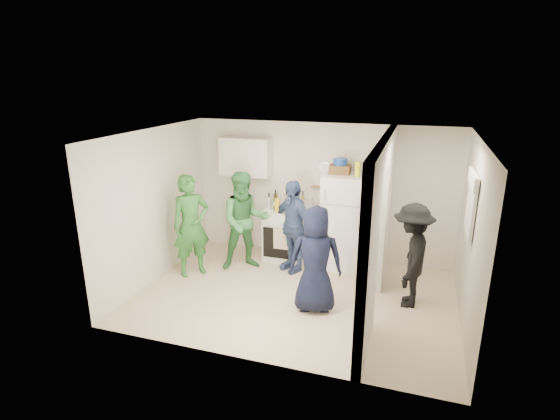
% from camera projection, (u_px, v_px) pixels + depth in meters
% --- Properties ---
extents(floor, '(4.80, 4.80, 0.00)m').
position_uv_depth(floor, '(295.00, 296.00, 6.80)').
color(floor, beige).
rests_on(floor, ground).
extents(wall_back, '(4.80, 0.00, 4.80)m').
position_uv_depth(wall_back, '(321.00, 192.00, 7.97)').
color(wall_back, silver).
rests_on(wall_back, floor).
extents(wall_front, '(4.80, 0.00, 4.80)m').
position_uv_depth(wall_front, '(254.00, 266.00, 4.89)').
color(wall_front, silver).
rests_on(wall_front, floor).
extents(wall_left, '(0.00, 3.40, 3.40)m').
position_uv_depth(wall_left, '(155.00, 206.00, 7.14)').
color(wall_left, silver).
rests_on(wall_left, floor).
extents(wall_right, '(0.00, 3.40, 3.40)m').
position_uv_depth(wall_right, '(471.00, 238.00, 5.72)').
color(wall_right, silver).
rests_on(wall_right, floor).
extents(ceiling, '(4.80, 4.80, 0.00)m').
position_uv_depth(ceiling, '(297.00, 135.00, 6.06)').
color(ceiling, white).
rests_on(ceiling, wall_back).
extents(partition_pier_back, '(0.12, 1.20, 2.50)m').
position_uv_depth(partition_pier_back, '(386.00, 207.00, 7.07)').
color(partition_pier_back, silver).
rests_on(partition_pier_back, floor).
extents(partition_pier_front, '(0.12, 1.20, 2.50)m').
position_uv_depth(partition_pier_front, '(369.00, 259.00, 5.08)').
color(partition_pier_front, silver).
rests_on(partition_pier_front, floor).
extents(partition_header, '(0.12, 1.00, 0.40)m').
position_uv_depth(partition_header, '(384.00, 154.00, 5.76)').
color(partition_header, silver).
rests_on(partition_header, partition_pier_back).
extents(stove, '(0.80, 0.67, 0.96)m').
position_uv_depth(stove, '(287.00, 234.00, 8.07)').
color(stove, white).
rests_on(stove, floor).
extents(upper_cabinet, '(0.95, 0.34, 0.70)m').
position_uv_depth(upper_cabinet, '(246.00, 157.00, 8.04)').
color(upper_cabinet, silver).
rests_on(upper_cabinet, wall_back).
extents(fridge, '(0.69, 0.67, 1.68)m').
position_uv_depth(fridge, '(343.00, 222.00, 7.63)').
color(fridge, white).
rests_on(fridge, floor).
extents(wicker_basket, '(0.35, 0.25, 0.15)m').
position_uv_depth(wicker_basket, '(340.00, 169.00, 7.43)').
color(wicker_basket, brown).
rests_on(wicker_basket, fridge).
extents(blue_bowl, '(0.24, 0.24, 0.11)m').
position_uv_depth(blue_bowl, '(340.00, 162.00, 7.39)').
color(blue_bowl, navy).
rests_on(blue_bowl, wicker_basket).
extents(yellow_cup_stack_top, '(0.09, 0.09, 0.25)m').
position_uv_depth(yellow_cup_stack_top, '(358.00, 169.00, 7.18)').
color(yellow_cup_stack_top, yellow).
rests_on(yellow_cup_stack_top, fridge).
extents(wall_clock, '(0.22, 0.02, 0.22)m').
position_uv_depth(wall_clock, '(325.00, 168.00, 7.80)').
color(wall_clock, white).
rests_on(wall_clock, wall_back).
extents(spice_shelf, '(0.35, 0.08, 0.03)m').
position_uv_depth(spice_shelf, '(321.00, 187.00, 7.90)').
color(spice_shelf, olive).
rests_on(spice_shelf, wall_back).
extents(nook_window, '(0.03, 0.70, 0.80)m').
position_uv_depth(nook_window, '(472.00, 205.00, 5.79)').
color(nook_window, black).
rests_on(nook_window, wall_right).
extents(nook_window_frame, '(0.04, 0.76, 0.86)m').
position_uv_depth(nook_window_frame, '(471.00, 205.00, 5.79)').
color(nook_window_frame, white).
rests_on(nook_window_frame, wall_right).
extents(nook_valance, '(0.04, 0.82, 0.18)m').
position_uv_depth(nook_valance, '(473.00, 179.00, 5.70)').
color(nook_valance, white).
rests_on(nook_valance, wall_right).
extents(yellow_cup_stack_stove, '(0.09, 0.09, 0.25)m').
position_uv_depth(yellow_cup_stack_stove, '(277.00, 205.00, 7.72)').
color(yellow_cup_stack_stove, yellow).
rests_on(yellow_cup_stack_stove, stove).
extents(red_cup, '(0.09, 0.09, 0.12)m').
position_uv_depth(red_cup, '(296.00, 210.00, 7.66)').
color(red_cup, red).
rests_on(red_cup, stove).
extents(person_green_left, '(0.74, 0.75, 1.75)m').
position_uv_depth(person_green_left, '(191.00, 226.00, 7.32)').
color(person_green_left, '#327D34').
rests_on(person_green_left, floor).
extents(person_green_center, '(1.06, 0.99, 1.74)m').
position_uv_depth(person_green_center, '(245.00, 221.00, 7.57)').
color(person_green_center, '#3B873D').
rests_on(person_green_center, floor).
extents(person_denim, '(1.01, 0.84, 1.62)m').
position_uv_depth(person_denim, '(293.00, 226.00, 7.50)').
color(person_denim, '#3C5083').
rests_on(person_denim, floor).
extents(person_navy, '(0.87, 0.68, 1.57)m').
position_uv_depth(person_navy, '(316.00, 260.00, 6.20)').
color(person_navy, black).
rests_on(person_navy, floor).
extents(person_nook, '(0.62, 1.03, 1.56)m').
position_uv_depth(person_nook, '(411.00, 256.00, 6.35)').
color(person_nook, black).
rests_on(person_nook, floor).
extents(bottle_a, '(0.08, 0.08, 0.32)m').
position_uv_depth(bottle_a, '(276.00, 198.00, 8.06)').
color(bottle_a, brown).
rests_on(bottle_a, stove).
extents(bottle_b, '(0.06, 0.06, 0.30)m').
position_uv_depth(bottle_b, '(275.00, 202.00, 7.85)').
color(bottle_b, '#143E14').
rests_on(bottle_b, stove).
extents(bottle_c, '(0.08, 0.08, 0.31)m').
position_uv_depth(bottle_c, '(286.00, 198.00, 8.04)').
color(bottle_c, '#B1B8C0').
rests_on(bottle_c, stove).
extents(bottle_d, '(0.07, 0.07, 0.30)m').
position_uv_depth(bottle_d, '(288.00, 202.00, 7.83)').
color(bottle_d, brown).
rests_on(bottle_d, stove).
extents(bottle_e, '(0.06, 0.06, 0.30)m').
position_uv_depth(bottle_e, '(296.00, 199.00, 8.03)').
color(bottle_e, silver).
rests_on(bottle_e, stove).
extents(bottle_f, '(0.07, 0.07, 0.25)m').
position_uv_depth(bottle_f, '(296.00, 203.00, 7.85)').
color(bottle_f, '#14381C').
rests_on(bottle_f, stove).
extents(bottle_g, '(0.06, 0.06, 0.33)m').
position_uv_depth(bottle_g, '(303.00, 200.00, 7.91)').
color(bottle_g, olive).
rests_on(bottle_g, stove).
extents(bottle_h, '(0.08, 0.08, 0.31)m').
position_uv_depth(bottle_h, '(269.00, 201.00, 7.87)').
color(bottle_h, '#AEB5BA').
rests_on(bottle_h, stove).
extents(bottle_i, '(0.07, 0.07, 0.32)m').
position_uv_depth(bottle_i, '(292.00, 200.00, 7.93)').
color(bottle_i, '#5C450F').
rests_on(bottle_i, stove).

